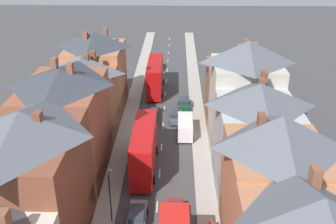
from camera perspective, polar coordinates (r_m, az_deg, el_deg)
The scene contains 15 objects.
pavement_left at distance 58.50m, azimuth -5.65°, elevation -0.99°, with size 2.20×104.00×0.14m, color #A8A399.
pavement_right at distance 58.18m, azimuth 4.37°, elevation -1.09°, with size 2.20×104.00×0.14m, color #A8A399.
centre_line_dashes at distance 56.37m, azimuth -0.72°, elevation -2.01°, with size 0.14×97.80×0.01m.
terrace_row_left at distance 39.10m, azimuth -16.95°, elevation -6.77°, with size 8.00×59.77×13.31m.
terrace_row_right at distance 36.60m, azimuth 14.41°, elevation -8.45°, with size 8.00×52.60×14.06m.
double_decker_bus_lead at distance 45.53m, azimuth -3.50°, elevation -5.19°, with size 2.74×10.80×5.30m.
double_decker_bus_mid_street at distance 67.11m, azimuth -1.91°, elevation 5.22°, with size 2.74×10.80×5.30m.
car_near_blue at distance 39.09m, azimuth 0.96°, elevation -14.55°, with size 1.90×4.12×1.70m.
car_near_silver at distance 58.00m, azimuth -2.43°, elevation -0.32°, with size 1.90×4.16×1.58m.
car_parked_left_a at distance 61.41m, azimuth 2.36°, elevation 1.25°, with size 1.90×4.17×1.69m.
car_parked_right_a at distance 79.11m, azimuth -1.42°, elevation 6.88°, with size 1.90×4.26×1.65m.
car_mid_black at distance 38.98m, azimuth -4.53°, elevation -14.87°, with size 1.90×4.47×1.59m.
car_mid_white at distance 57.28m, azimuth 1.12°, elevation -0.63°, with size 1.90×3.98×1.62m.
delivery_van at distance 53.24m, azimuth 2.51°, elevation -2.15°, with size 2.20×5.20×2.41m.
street_lamp at distance 37.92m, azimuth -8.39°, elevation -11.70°, with size 0.20×1.12×5.50m.
Camera 1 is at (1.85, -14.01, 25.95)m, focal length 42.00 mm.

